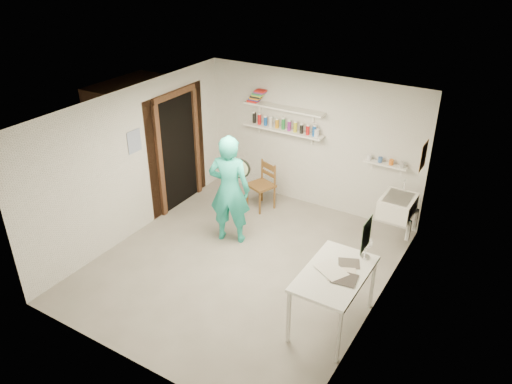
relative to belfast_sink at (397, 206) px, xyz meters
The scene contains 27 objects.
floor 2.54m from the belfast_sink, 135.83° to the right, with size 4.00×4.50×0.02m, color slate.
ceiling 2.98m from the belfast_sink, 135.83° to the right, with size 4.00×4.50×0.02m, color silver.
wall_back 1.90m from the belfast_sink, 162.26° to the left, with size 4.00×0.02×2.40m, color silver.
wall_front 4.36m from the belfast_sink, 113.84° to the right, with size 4.00×0.02×2.40m, color silver.
wall_left 4.16m from the belfast_sink, 155.67° to the right, with size 0.02×4.50×2.40m, color silver.
wall_right 1.79m from the belfast_sink, 81.30° to the right, with size 0.02×4.50×2.40m, color silver.
doorway_recess 3.81m from the belfast_sink, behind, with size 0.02×0.90×2.00m, color black.
corridor_box 4.51m from the belfast_sink, behind, with size 1.40×1.50×2.10m, color brown.
door_lintel 4.01m from the belfast_sink, behind, with size 0.06×1.05×0.10m, color brown.
door_jamb_near 3.91m from the belfast_sink, 162.82° to the right, with size 0.06×0.10×2.00m, color brown.
door_jamb_far 3.74m from the belfast_sink, behind, with size 0.06×0.10×2.00m, color brown.
shelf_lower 2.38m from the belfast_sink, 169.18° to the left, with size 1.50×0.22×0.03m, color white.
shelf_upper 2.52m from the belfast_sink, 169.18° to the left, with size 1.50×0.22×0.03m, color white.
ledge_shelf 0.75m from the belfast_sink, 130.40° to the left, with size 0.70×0.14×0.03m, color white.
poster_left 4.17m from the belfast_sink, 156.18° to the right, with size 0.01×0.28×0.36m, color #334C7F.
poster_right_a 0.89m from the belfast_sink, 22.79° to the left, with size 0.01×0.34×0.42m, color #995933.
poster_right_b 2.40m from the belfast_sink, 83.96° to the right, with size 0.01×0.30×0.38m, color #3F724C.
belfast_sink is the anchor object (origin of this frame).
man 2.59m from the belfast_sink, 152.43° to the right, with size 0.65×0.43×1.79m, color #24B8A4.
wall_clock 2.48m from the belfast_sink, 156.06° to the right, with size 0.32×0.32×0.04m, color beige.
wooden_chair 2.41m from the belfast_sink, behind, with size 0.42×0.40×0.89m, color brown.
work_table 2.19m from the belfast_sink, 92.90° to the right, with size 0.72×1.20×0.80m, color silver.
desk_lamp 1.72m from the belfast_sink, 87.01° to the right, with size 0.15×0.15×0.15m, color silver.
spray_cans 2.41m from the belfast_sink, 169.18° to the left, with size 1.34×0.06×0.17m.
book_stack 3.05m from the belfast_sink, behind, with size 0.32×0.14×0.22m.
ledge_pots 0.78m from the belfast_sink, 130.40° to the left, with size 0.48×0.07×0.09m.
papers 2.18m from the belfast_sink, 92.90° to the right, with size 0.30×0.22×0.02m.
Camera 1 is at (3.34, -5.11, 4.46)m, focal length 35.00 mm.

